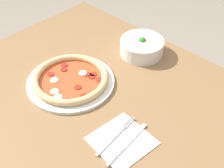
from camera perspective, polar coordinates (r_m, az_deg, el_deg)
dining_table at (r=1.24m, az=-3.72°, el=-4.99°), size 1.06×0.91×0.76m
pizza at (r=1.18m, az=-7.60°, el=0.77°), size 0.33×0.33×0.04m
bowl at (r=1.31m, az=5.50°, el=6.94°), size 0.18×0.18×0.08m
napkin at (r=0.99m, az=1.82°, el=-10.34°), size 0.19×0.19×0.00m
fork at (r=1.00m, az=0.65°, el=-9.48°), size 0.03×0.19×0.00m
knife at (r=0.97m, az=2.46°, el=-11.21°), size 0.03×0.20×0.01m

